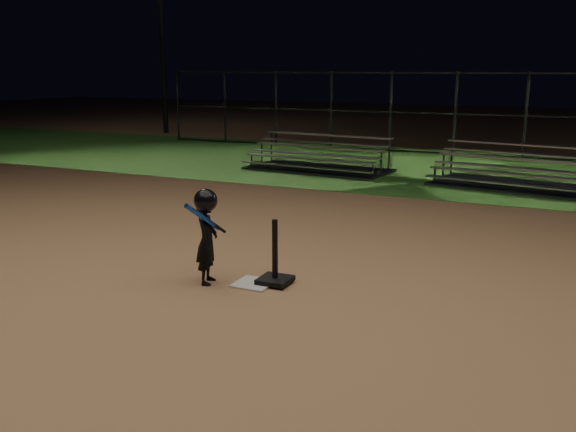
% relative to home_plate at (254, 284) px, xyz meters
% --- Properties ---
extents(ground, '(80.00, 80.00, 0.00)m').
position_rel_home_plate_xyz_m(ground, '(0.00, 0.00, -0.01)').
color(ground, '#AA784D').
rests_on(ground, ground).
extents(grass_strip, '(60.00, 8.00, 0.01)m').
position_rel_home_plate_xyz_m(grass_strip, '(0.00, 10.00, -0.01)').
color(grass_strip, '#2C601F').
rests_on(grass_strip, ground).
extents(home_plate, '(0.45, 0.45, 0.02)m').
position_rel_home_plate_xyz_m(home_plate, '(0.00, 0.00, 0.00)').
color(home_plate, beige).
rests_on(home_plate, ground).
extents(batting_tee, '(0.38, 0.38, 0.79)m').
position_rel_home_plate_xyz_m(batting_tee, '(0.23, 0.12, 0.16)').
color(batting_tee, black).
rests_on(batting_tee, home_plate).
extents(child_batter, '(0.43, 0.66, 1.18)m').
position_rel_home_plate_xyz_m(child_batter, '(-0.54, -0.18, 0.61)').
color(child_batter, black).
rests_on(child_batter, ground).
extents(bleacher_left, '(3.78, 2.11, 0.89)m').
position_rel_home_plate_xyz_m(bleacher_left, '(-2.63, 8.52, 0.17)').
color(bleacher_left, '#A3A3A7').
rests_on(bleacher_left, ground).
extents(bleacher_right, '(4.02, 2.46, 0.92)m').
position_rel_home_plate_xyz_m(bleacher_right, '(2.37, 8.10, 0.18)').
color(bleacher_right, '#B9B8BE').
rests_on(bleacher_right, ground).
extents(backstop_fence, '(20.08, 0.08, 2.50)m').
position_rel_home_plate_xyz_m(backstop_fence, '(0.00, 13.00, 1.24)').
color(backstop_fence, '#38383D').
rests_on(backstop_fence, ground).
extents(light_pole_left, '(0.90, 0.53, 8.30)m').
position_rel_home_plate_xyz_m(light_pole_left, '(-12.00, 14.94, 4.93)').
color(light_pole_left, '#2D2D30').
rests_on(light_pole_left, ground).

